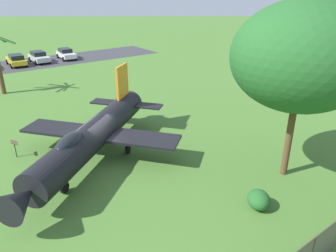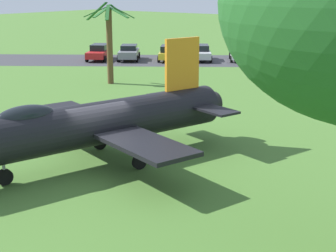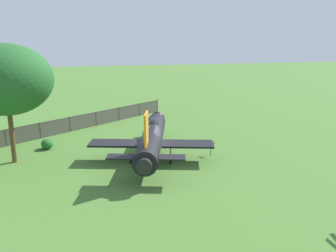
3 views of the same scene
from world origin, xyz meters
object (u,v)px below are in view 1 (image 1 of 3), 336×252
object	(u,v)px
info_plaque	(14,145)
parked_car_silver	(39,57)
shrub_near_fence	(259,200)
parked_car_white	(66,54)
display_jet	(92,136)
parked_car_yellow	(16,60)
shade_tree	(302,57)

from	to	relation	value
info_plaque	parked_car_silver	world-z (taller)	parked_car_silver
shrub_near_fence	parked_car_white	xyz separation A→B (m)	(-34.44, -18.30, 0.31)
parked_car_silver	display_jet	bearing A→B (deg)	-11.53
parked_car_silver	parked_car_yellow	xyz separation A→B (m)	(1.87, -2.33, -0.00)
shade_tree	parked_car_white	distance (m)	38.01
parked_car_silver	parked_car_yellow	bearing A→B (deg)	-87.52
shade_tree	parked_car_yellow	size ratio (longest dim) A/B	1.98
shade_tree	parked_car_yellow	world-z (taller)	shade_tree
shade_tree	parked_car_white	bearing A→B (deg)	-146.76
parked_car_silver	shade_tree	bearing A→B (deg)	2.82
info_plaque	shrub_near_fence	bearing A→B (deg)	68.96
parked_car_white	parked_car_yellow	size ratio (longest dim) A/B	0.92
display_jet	info_plaque	world-z (taller)	display_jet
shrub_near_fence	parked_car_yellow	distance (m)	38.57
shrub_near_fence	parked_car_white	bearing A→B (deg)	-152.01
shrub_near_fence	parked_car_yellow	xyz separation A→B (m)	(-30.39, -23.76, 0.31)
parked_car_silver	parked_car_yellow	size ratio (longest dim) A/B	0.95
info_plaque	parked_car_white	size ratio (longest dim) A/B	0.26
parked_car_white	parked_car_silver	distance (m)	3.81
shrub_near_fence	parked_car_silver	distance (m)	38.72
info_plaque	parked_car_silver	size ratio (longest dim) A/B	0.25
parked_car_yellow	parked_car_white	bearing A→B (deg)	-86.51
shade_tree	display_jet	bearing A→B (deg)	-97.74
display_jet	shrub_near_fence	bearing A→B (deg)	78.57
shrub_near_fence	info_plaque	size ratio (longest dim) A/B	1.11
parked_car_white	parked_car_silver	world-z (taller)	parked_car_silver
shrub_near_fence	info_plaque	xyz separation A→B (m)	(-5.22, -13.58, 0.40)
shade_tree	parked_car_yellow	distance (m)	38.22
display_jet	parked_car_white	bearing A→B (deg)	-146.07
parked_car_white	parked_car_yellow	world-z (taller)	parked_car_white
parked_car_silver	parked_car_yellow	distance (m)	2.99
info_plaque	parked_car_silver	xyz separation A→B (m)	(-27.03, -7.85, -0.09)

